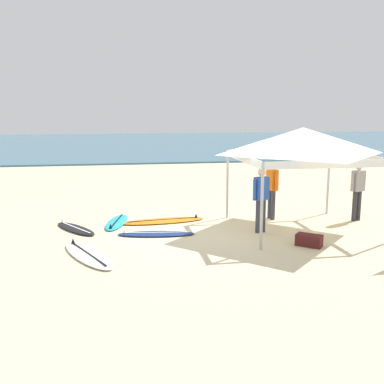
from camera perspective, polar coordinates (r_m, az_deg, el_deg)
ground_plane at (r=11.78m, az=2.71°, el=-5.31°), size 80.00×80.00×0.00m
sea at (r=44.98m, az=-6.52°, el=6.27°), size 80.00×36.00×0.10m
canopy_tent at (r=12.16m, az=13.92°, el=6.33°), size 3.33×3.33×2.75m
surfboard_orange at (r=12.98m, az=-3.67°, el=-3.68°), size 2.50×0.95×0.19m
surfboard_black at (r=12.51m, az=-14.69°, el=-4.54°), size 1.40×1.80×0.19m
surfboard_cyan at (r=12.96m, az=-9.62°, el=-3.82°), size 0.89×1.94×0.19m
surfboard_white at (r=10.22m, az=-13.15°, el=-7.82°), size 1.54×2.37×0.19m
surfboard_navy at (r=11.64m, az=-4.63°, el=-5.34°), size 2.04×0.77×0.19m
person_grey at (r=13.80m, az=20.43°, el=0.57°), size 0.52×0.33×1.71m
person_orange at (r=13.33m, az=10.19°, el=0.73°), size 0.28×0.54×1.71m
person_blue at (r=11.80m, az=8.83°, el=-0.46°), size 0.51×0.35×1.71m
gear_bag_near_tent at (r=11.02m, az=14.74°, el=-5.99°), size 0.67×0.63×0.28m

